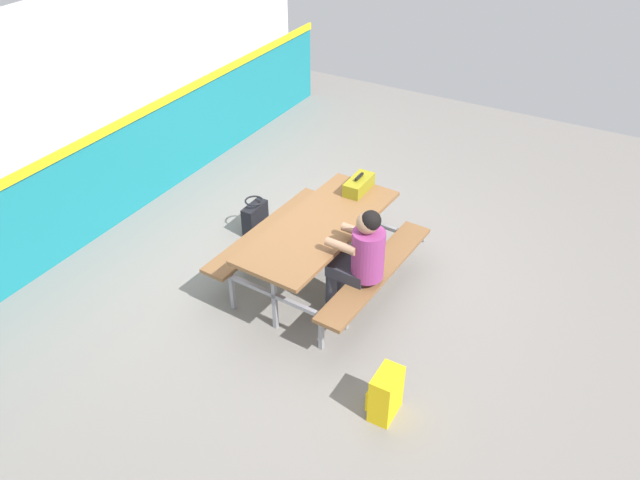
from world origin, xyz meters
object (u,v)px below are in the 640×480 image
backpack_dark (385,394)px  toolbox_grey (359,185)px  tote_bag_bright (255,218)px  picnic_table_main (320,238)px  student_nearer (360,255)px

backpack_dark → toolbox_grey: bearing=32.6°
backpack_dark → tote_bag_bright: 2.88m
picnic_table_main → backpack_dark: bearing=-132.9°
toolbox_grey → backpack_dark: 2.35m
picnic_table_main → backpack_dark: size_ratio=4.39×
picnic_table_main → student_nearer: 0.60m
tote_bag_bright → picnic_table_main: bearing=-112.4°
backpack_dark → tote_bag_bright: (1.63, 2.37, -0.02)m
student_nearer → tote_bag_bright: (0.68, 1.65, -0.51)m
backpack_dark → tote_bag_bright: bearing=55.4°
student_nearer → toolbox_grey: size_ratio=3.02×
student_nearer → tote_bag_bright: bearing=67.6°
student_nearer → toolbox_grey: (0.97, 0.51, 0.10)m
student_nearer → tote_bag_bright: 1.86m
backpack_dark → tote_bag_bright: size_ratio=1.02×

